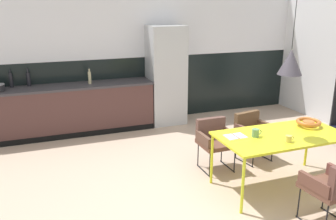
% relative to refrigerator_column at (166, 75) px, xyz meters
% --- Properties ---
extents(ground_plane, '(9.24, 9.24, 0.00)m').
position_rel_refrigerator_column_xyz_m(ground_plane, '(-0.40, -3.13, -0.98)').
color(ground_plane, tan).
extents(back_wall_splashback_dark, '(7.11, 0.12, 1.32)m').
position_rel_refrigerator_column_xyz_m(back_wall_splashback_dark, '(-0.40, 0.36, -0.32)').
color(back_wall_splashback_dark, black).
rests_on(back_wall_splashback_dark, ground).
extents(back_wall_panel_upper, '(7.11, 0.12, 1.32)m').
position_rel_refrigerator_column_xyz_m(back_wall_panel_upper, '(-0.40, 0.36, 1.00)').
color(back_wall_panel_upper, silver).
rests_on(back_wall_panel_upper, back_wall_splashback_dark).
extents(kitchen_counter, '(3.46, 0.63, 0.92)m').
position_rel_refrigerator_column_xyz_m(kitchen_counter, '(-2.09, -0.00, -0.52)').
color(kitchen_counter, '#492D2A').
rests_on(kitchen_counter, ground).
extents(refrigerator_column, '(0.70, 0.60, 1.95)m').
position_rel_refrigerator_column_xyz_m(refrigerator_column, '(0.00, 0.00, 0.00)').
color(refrigerator_column, '#ADAFB2').
rests_on(refrigerator_column, ground).
extents(dining_table, '(1.66, 0.85, 0.74)m').
position_rel_refrigerator_column_xyz_m(dining_table, '(0.47, -3.06, -0.28)').
color(dining_table, yellow).
rests_on(dining_table, ground).
extents(armchair_far_side, '(0.56, 0.55, 0.73)m').
position_rel_refrigerator_column_xyz_m(armchair_far_side, '(0.64, -2.16, -0.49)').
color(armchair_far_side, brown).
rests_on(armchair_far_side, ground).
extents(armchair_head_of_table, '(0.53, 0.51, 0.80)m').
position_rel_refrigerator_column_xyz_m(armchair_head_of_table, '(0.47, -3.99, -0.46)').
color(armchair_head_of_table, brown).
rests_on(armchair_head_of_table, ground).
extents(armchair_corner_seat, '(0.49, 0.48, 0.74)m').
position_rel_refrigerator_column_xyz_m(armchair_corner_seat, '(-0.06, -2.24, -0.49)').
color(armchair_corner_seat, brown).
rests_on(armchair_corner_seat, ground).
extents(fruit_bowl, '(0.33, 0.33, 0.09)m').
position_rel_refrigerator_column_xyz_m(fruit_bowl, '(1.02, -2.91, -0.18)').
color(fruit_bowl, '#B2662D').
rests_on(fruit_bowl, dining_table).
extents(open_book, '(0.26, 0.19, 0.02)m').
position_rel_refrigerator_column_xyz_m(open_book, '(-0.13, -2.92, -0.23)').
color(open_book, white).
rests_on(open_book, dining_table).
extents(mug_tall_blue, '(0.14, 0.09, 0.10)m').
position_rel_refrigerator_column_xyz_m(mug_tall_blue, '(0.11, -3.00, -0.18)').
color(mug_tall_blue, '#5B8456').
rests_on(mug_tall_blue, dining_table).
extents(mug_white_ceramic, '(0.12, 0.08, 0.08)m').
position_rel_refrigerator_column_xyz_m(mug_white_ceramic, '(0.39, -3.29, -0.19)').
color(mug_white_ceramic, gold).
rests_on(mug_white_ceramic, dining_table).
extents(bottle_spice_small, '(0.07, 0.07, 0.32)m').
position_rel_refrigerator_column_xyz_m(bottle_spice_small, '(-2.86, 0.21, 0.08)').
color(bottle_spice_small, black).
rests_on(bottle_spice_small, kitchen_counter).
extents(bottle_vinegar_dark, '(0.06, 0.06, 0.28)m').
position_rel_refrigerator_column_xyz_m(bottle_vinegar_dark, '(-1.51, 0.02, 0.06)').
color(bottle_vinegar_dark, tan).
rests_on(bottle_vinegar_dark, kitchen_counter).
extents(bottle_wine_green, '(0.07, 0.07, 0.33)m').
position_rel_refrigerator_column_xyz_m(bottle_wine_green, '(-2.57, 0.20, 0.07)').
color(bottle_wine_green, black).
rests_on(bottle_wine_green, kitchen_counter).
extents(pendant_lamp_over_table_near, '(0.29, 0.29, 1.06)m').
position_rel_refrigerator_column_xyz_m(pendant_lamp_over_table_near, '(0.47, -3.08, 0.71)').
color(pendant_lamp_over_table_near, black).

